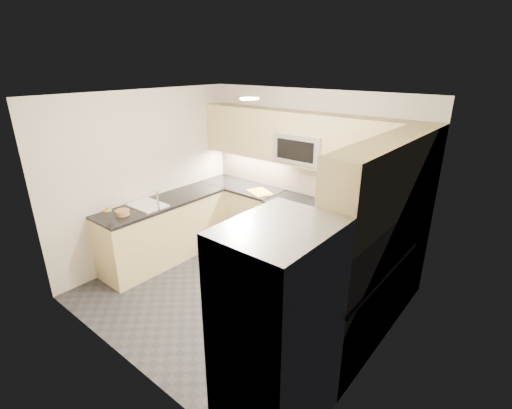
% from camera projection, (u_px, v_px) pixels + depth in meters
% --- Properties ---
extents(floor, '(3.60, 3.20, 0.00)m').
position_uv_depth(floor, '(239.00, 293.00, 4.88)').
color(floor, '#27272C').
rests_on(floor, ground).
extents(ceiling, '(3.60, 3.20, 0.02)m').
position_uv_depth(ceiling, '(235.00, 97.00, 3.98)').
color(ceiling, beige).
rests_on(ceiling, wall_back).
extents(wall_back, '(3.60, 0.02, 2.50)m').
position_uv_depth(wall_back, '(309.00, 175.00, 5.58)').
color(wall_back, beige).
rests_on(wall_back, floor).
extents(wall_front, '(3.60, 0.02, 2.50)m').
position_uv_depth(wall_front, '(116.00, 255.00, 3.28)').
color(wall_front, beige).
rests_on(wall_front, floor).
extents(wall_left, '(0.02, 3.20, 2.50)m').
position_uv_depth(wall_left, '(147.00, 177.00, 5.49)').
color(wall_left, beige).
rests_on(wall_left, floor).
extents(wall_right, '(0.02, 3.20, 2.50)m').
position_uv_depth(wall_right, '(384.00, 250.00, 3.36)').
color(wall_right, beige).
rests_on(wall_right, floor).
extents(base_cab_back_left, '(1.42, 0.60, 0.90)m').
position_uv_depth(base_cab_back_left, '(242.00, 213.00, 6.30)').
color(base_cab_back_left, tan).
rests_on(base_cab_back_left, floor).
extents(base_cab_back_right, '(1.42, 0.60, 0.90)m').
position_uv_depth(base_cab_back_right, '(363.00, 252.00, 5.01)').
color(base_cab_back_right, tan).
rests_on(base_cab_back_right, floor).
extents(base_cab_right, '(0.60, 1.70, 0.90)m').
position_uv_depth(base_cab_right, '(353.00, 303.00, 3.94)').
color(base_cab_right, tan).
rests_on(base_cab_right, floor).
extents(base_cab_peninsula, '(0.60, 2.00, 0.90)m').
position_uv_depth(base_cab_peninsula, '(165.00, 231.00, 5.61)').
color(base_cab_peninsula, tan).
rests_on(base_cab_peninsula, floor).
extents(countertop_back_left, '(1.42, 0.63, 0.04)m').
position_uv_depth(countertop_back_left, '(242.00, 186.00, 6.13)').
color(countertop_back_left, black).
rests_on(countertop_back_left, base_cab_back_left).
extents(countertop_back_right, '(1.42, 0.63, 0.04)m').
position_uv_depth(countertop_back_right, '(366.00, 220.00, 4.84)').
color(countertop_back_right, black).
rests_on(countertop_back_right, base_cab_back_right).
extents(countertop_right, '(0.63, 1.70, 0.04)m').
position_uv_depth(countertop_right, '(357.00, 265.00, 3.77)').
color(countertop_right, black).
rests_on(countertop_right, base_cab_right).
extents(countertop_peninsula, '(0.63, 2.00, 0.04)m').
position_uv_depth(countertop_peninsula, '(162.00, 202.00, 5.44)').
color(countertop_peninsula, black).
rests_on(countertop_peninsula, base_cab_peninsula).
extents(upper_cab_back, '(3.60, 0.35, 0.75)m').
position_uv_depth(upper_cab_back, '(304.00, 139.00, 5.25)').
color(upper_cab_back, tan).
rests_on(upper_cab_back, wall_back).
extents(upper_cab_right, '(0.35, 1.95, 0.75)m').
position_uv_depth(upper_cab_right, '(385.00, 179.00, 3.46)').
color(upper_cab_right, tan).
rests_on(upper_cab_right, wall_right).
extents(backsplash_back, '(3.60, 0.01, 0.51)m').
position_uv_depth(backsplash_back, '(308.00, 179.00, 5.60)').
color(backsplash_back, tan).
rests_on(backsplash_back, wall_back).
extents(backsplash_right, '(0.01, 2.30, 0.51)m').
position_uv_depth(backsplash_right, '(401.00, 239.00, 3.71)').
color(backsplash_right, tan).
rests_on(backsplash_right, wall_right).
extents(gas_range, '(0.76, 0.65, 0.91)m').
position_uv_depth(gas_range, '(295.00, 230.00, 5.63)').
color(gas_range, '#9B9DA3').
rests_on(gas_range, floor).
extents(range_cooktop, '(0.76, 0.65, 0.03)m').
position_uv_depth(range_cooktop, '(296.00, 202.00, 5.47)').
color(range_cooktop, black).
rests_on(range_cooktop, gas_range).
extents(oven_door_glass, '(0.62, 0.02, 0.45)m').
position_uv_depth(oven_door_glass, '(282.00, 238.00, 5.40)').
color(oven_door_glass, black).
rests_on(oven_door_glass, gas_range).
extents(oven_handle, '(0.60, 0.02, 0.02)m').
position_uv_depth(oven_handle, '(282.00, 221.00, 5.29)').
color(oven_handle, '#B2B5BA').
rests_on(oven_handle, gas_range).
extents(microwave, '(0.76, 0.40, 0.40)m').
position_uv_depth(microwave, '(303.00, 148.00, 5.27)').
color(microwave, '#A2A5AA').
rests_on(microwave, upper_cab_back).
extents(microwave_door, '(0.60, 0.01, 0.28)m').
position_uv_depth(microwave_door, '(295.00, 151.00, 5.13)').
color(microwave_door, black).
rests_on(microwave_door, microwave).
extents(refrigerator, '(0.70, 0.90, 1.80)m').
position_uv_depth(refrigerator, '(278.00, 331.00, 2.87)').
color(refrigerator, '#A6A8AE').
rests_on(refrigerator, floor).
extents(fridge_handle_left, '(0.02, 0.02, 1.20)m').
position_uv_depth(fridge_handle_left, '(227.00, 318.00, 2.94)').
color(fridge_handle_left, '#B2B5BA').
rests_on(fridge_handle_left, refrigerator).
extents(fridge_handle_right, '(0.02, 0.02, 1.20)m').
position_uv_depth(fridge_handle_right, '(256.00, 297.00, 3.20)').
color(fridge_handle_right, '#B2B5BA').
rests_on(fridge_handle_right, refrigerator).
extents(sink_basin, '(0.52, 0.38, 0.16)m').
position_uv_depth(sink_basin, '(148.00, 210.00, 5.27)').
color(sink_basin, white).
rests_on(sink_basin, base_cab_peninsula).
extents(faucet, '(0.03, 0.03, 0.28)m').
position_uv_depth(faucet, '(158.00, 201.00, 5.04)').
color(faucet, silver).
rests_on(faucet, countertop_peninsula).
extents(utensil_bowl, '(0.32, 0.32, 0.14)m').
position_uv_depth(utensil_bowl, '(376.00, 218.00, 4.68)').
color(utensil_bowl, '#68AF4B').
rests_on(utensil_bowl, countertop_back_right).
extents(cutting_board, '(0.48, 0.41, 0.01)m').
position_uv_depth(cutting_board, '(260.00, 192.00, 5.78)').
color(cutting_board, orange).
rests_on(cutting_board, countertop_back_left).
extents(fruit_basket, '(0.19, 0.19, 0.07)m').
position_uv_depth(fruit_basket, '(122.00, 213.00, 4.93)').
color(fruit_basket, '#A37B4C').
rests_on(fruit_basket, countertop_peninsula).
extents(fruit_apple, '(0.07, 0.07, 0.07)m').
position_uv_depth(fruit_apple, '(107.00, 210.00, 4.79)').
color(fruit_apple, '#A91D13').
rests_on(fruit_apple, fruit_basket).
extents(fruit_pear, '(0.06, 0.06, 0.06)m').
position_uv_depth(fruit_pear, '(109.00, 210.00, 4.79)').
color(fruit_pear, '#4FBA54').
rests_on(fruit_pear, fruit_basket).
extents(dish_towel_check, '(0.15, 0.07, 0.30)m').
position_uv_depth(dish_towel_check, '(273.00, 230.00, 5.41)').
color(dish_towel_check, silver).
rests_on(dish_towel_check, oven_handle).
extents(dish_towel_blue, '(0.19, 0.08, 0.37)m').
position_uv_depth(dish_towel_blue, '(286.00, 235.00, 5.27)').
color(dish_towel_blue, '#373C98').
rests_on(dish_towel_blue, oven_handle).
extents(fruit_orange, '(0.06, 0.06, 0.06)m').
position_uv_depth(fruit_orange, '(106.00, 211.00, 4.78)').
color(fruit_orange, orange).
rests_on(fruit_orange, fruit_basket).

